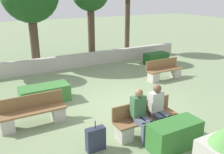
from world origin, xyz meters
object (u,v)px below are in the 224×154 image
(bench_front, at_px, (145,121))
(suitcase, at_px, (96,139))
(person_seated_man, at_px, (141,112))
(bench_right_side, at_px, (33,114))
(bench_left_side, at_px, (164,72))
(person_seated_woman, at_px, (159,107))

(bench_front, xyz_separation_m, suitcase, (-1.55, -0.08, -0.04))
(person_seated_man, bearing_deg, bench_right_side, 138.65)
(bench_right_side, xyz_separation_m, person_seated_man, (2.33, -2.05, 0.41))
(bench_left_side, height_order, suitcase, bench_left_side)
(bench_left_side, relative_size, bench_right_side, 0.90)
(person_seated_man, bearing_deg, suitcase, 177.50)
(bench_left_side, height_order, person_seated_man, person_seated_man)
(bench_left_side, relative_size, person_seated_man, 1.26)
(bench_left_side, height_order, bench_right_side, same)
(bench_left_side, bearing_deg, suitcase, -140.49)
(bench_front, relative_size, person_seated_woman, 1.37)
(bench_left_side, bearing_deg, bench_front, -130.77)
(person_seated_man, bearing_deg, person_seated_woman, 0.25)
(person_seated_man, height_order, person_seated_woman, person_seated_woman)
(bench_front, bearing_deg, person_seated_woman, -23.65)
(person_seated_man, height_order, suitcase, person_seated_man)
(bench_right_side, height_order, person_seated_man, person_seated_man)
(bench_front, height_order, suitcase, bench_front)
(bench_left_side, relative_size, suitcase, 2.12)
(bench_left_side, xyz_separation_m, suitcase, (-4.95, -3.35, -0.03))
(bench_right_side, relative_size, suitcase, 2.37)
(suitcase, bearing_deg, bench_front, 3.12)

